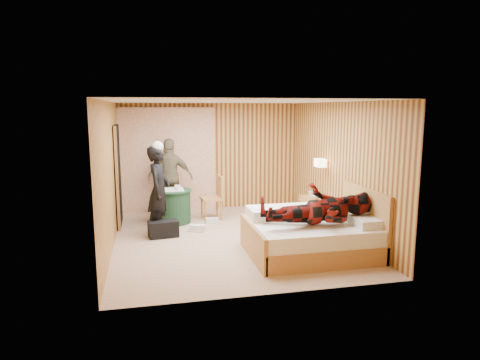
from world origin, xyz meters
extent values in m
cube|color=tan|center=(0.00, 0.00, 0.00)|extent=(4.20, 5.00, 0.01)
cube|color=white|center=(0.00, 0.00, 2.50)|extent=(4.20, 5.00, 0.01)
cube|color=gold|center=(0.00, 2.50, 1.25)|extent=(4.20, 0.02, 2.50)
cube|color=gold|center=(-2.10, 0.00, 1.25)|extent=(0.02, 5.00, 2.50)
cube|color=gold|center=(2.10, 0.00, 1.25)|extent=(0.02, 5.00, 2.50)
cube|color=beige|center=(-1.00, 2.43, 1.20)|extent=(2.20, 0.08, 2.40)
cube|color=black|center=(-2.06, 1.40, 1.02)|extent=(0.06, 0.90, 2.05)
cylinder|color=gold|center=(2.00, 0.45, 1.30)|extent=(0.18, 0.04, 0.04)
cube|color=#FFDEB2|center=(1.92, 0.45, 1.30)|extent=(0.18, 0.24, 0.16)
cube|color=tan|center=(1.10, -1.16, 0.15)|extent=(1.95, 1.56, 0.29)
cube|color=white|center=(1.10, -1.16, 0.42)|extent=(1.90, 1.50, 0.24)
cube|color=tan|center=(0.12, -1.16, 0.27)|extent=(0.06, 1.56, 0.55)
cube|color=tan|center=(2.06, -1.16, 0.54)|extent=(0.06, 1.56, 1.07)
cube|color=silver|center=(1.86, -1.53, 0.61)|extent=(0.37, 0.54, 0.14)
cube|color=silver|center=(1.86, -0.78, 0.61)|extent=(0.37, 0.54, 0.14)
cube|color=white|center=(0.76, -0.72, 0.63)|extent=(1.17, 0.59, 0.18)
cube|color=tan|center=(1.88, 0.69, 0.28)|extent=(0.40, 0.55, 0.55)
cube|color=tan|center=(1.88, 0.69, 0.45)|extent=(0.42, 0.57, 0.03)
cylinder|color=#1E4223|center=(-0.98, 1.35, 0.34)|extent=(0.74, 0.74, 0.68)
cylinder|color=#1E4223|center=(-0.98, 1.35, 0.68)|extent=(0.80, 0.80, 0.03)
cube|color=silver|center=(-0.98, 1.35, 0.70)|extent=(0.57, 0.57, 0.01)
cube|color=tan|center=(-0.98, 1.91, 0.45)|extent=(0.54, 0.54, 0.05)
cube|color=tan|center=(-1.04, 2.09, 0.70)|extent=(0.41, 0.18, 0.46)
cylinder|color=tan|center=(-1.08, 1.69, 0.21)|extent=(0.04, 0.04, 0.43)
cylinder|color=tan|center=(-0.87, 2.12, 0.21)|extent=(0.04, 0.04, 0.43)
cube|color=tan|center=(-0.15, 1.44, 0.46)|extent=(0.47, 0.47, 0.05)
cube|color=tan|center=(0.05, 1.46, 0.72)|extent=(0.08, 0.43, 0.47)
cylinder|color=tan|center=(-0.34, 1.60, 0.22)|extent=(0.04, 0.04, 0.44)
cylinder|color=tan|center=(0.04, 1.28, 0.22)|extent=(0.04, 0.04, 0.44)
cube|color=black|center=(-1.22, 0.34, 0.15)|extent=(0.58, 0.37, 0.31)
cube|color=silver|center=(-0.18, 1.10, 0.06)|extent=(0.27, 0.13, 0.12)
cube|color=silver|center=(-0.56, 0.55, 0.07)|extent=(0.33, 0.23, 0.14)
imported|color=black|center=(-1.27, 0.60, 0.85)|extent=(0.57, 0.71, 1.69)
imported|color=#6D6449|center=(-0.98, 2.02, 0.86)|extent=(1.09, 0.69, 1.72)
imported|color=#630D09|center=(1.15, -1.36, 0.97)|extent=(0.86, 0.67, 1.77)
imported|color=silver|center=(1.88, 0.64, 0.57)|extent=(0.26, 0.28, 0.02)
imported|color=silver|center=(1.88, 0.64, 0.59)|extent=(0.24, 0.27, 0.02)
imported|color=silver|center=(1.88, 0.82, 0.60)|extent=(0.10, 0.10, 0.09)
imported|color=silver|center=(-0.88, 1.30, 0.76)|extent=(0.13, 0.13, 0.10)
camera|label=1|loc=(-1.49, -7.51, 2.38)|focal=32.00mm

